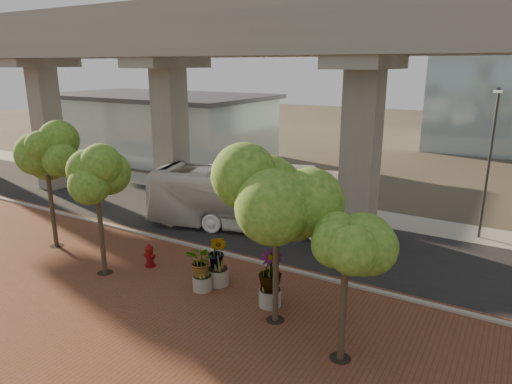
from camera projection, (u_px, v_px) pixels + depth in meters
The scene contains 18 objects.
ground at pixel (236, 240), 24.73m from camera, with size 160.00×160.00×0.00m, color #393429.
brick_plaza at pixel (126, 304), 18.10m from camera, with size 70.00×13.00×0.06m, color brown.
asphalt_road at pixel (255, 229), 26.38m from camera, with size 90.00×8.00×0.04m, color black.
curb_strip at pixel (214, 251), 23.05m from camera, with size 70.00×0.25×0.16m, color gray.
far_sidewalk at pixel (296, 204), 30.93m from camera, with size 90.00×3.00×0.06m, color gray.
transit_viaduct at pixel (254, 101), 24.42m from camera, with size 72.00×5.60×12.40m.
station_pavilion at pixel (158, 125), 46.93m from camera, with size 23.00×13.00×6.30m.
transit_bus at pixel (260, 199), 25.99m from camera, with size 3.03×12.91×3.60m, color silver.
fire_hydrant at pixel (150, 256), 21.30m from camera, with size 0.55×0.49×1.10m.
planter_front at pixel (202, 263), 18.88m from camera, with size 1.80×1.80×1.98m.
planter_right at pixel (270, 273), 17.58m from camera, with size 2.16×2.16×2.30m.
planter_left at pixel (218, 255), 19.32m from camera, with size 2.05×2.05×2.25m.
street_tree_far_west at pixel (45, 154), 22.51m from camera, with size 3.44×3.44×6.46m.
street_tree_near_west at pixel (95, 173), 19.50m from camera, with size 2.97×2.97×6.03m.
street_tree_near_east at pixel (277, 201), 15.67m from camera, with size 4.16×4.16×6.54m.
street_tree_far_east at pixel (347, 246), 13.67m from camera, with size 3.04×3.04×5.30m.
streetlamp_west at pixel (186, 131), 33.27m from camera, with size 0.38×1.11×7.68m.
streetlamp_east at pixel (490, 154), 23.69m from camera, with size 0.40×1.17×8.07m.
Camera 1 is at (12.73, -19.30, 9.22)m, focal length 32.00 mm.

